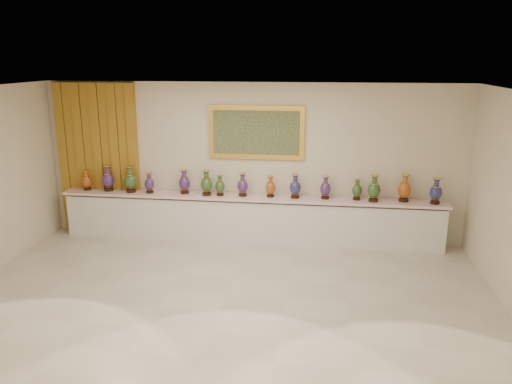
# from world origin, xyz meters

# --- Properties ---
(ground) EXTENTS (8.00, 8.00, 0.00)m
(ground) POSITION_xyz_m (0.00, 0.00, 0.00)
(ground) COLOR beige
(ground) RESTS_ON ground
(room) EXTENTS (8.00, 8.00, 8.00)m
(room) POSITION_xyz_m (-2.53, 2.44, 1.59)
(room) COLOR beige
(room) RESTS_ON ground
(counter) EXTENTS (7.28, 0.48, 0.90)m
(counter) POSITION_xyz_m (0.00, 2.27, 0.44)
(counter) COLOR white
(counter) RESTS_ON ground
(vase_0) EXTENTS (0.22, 0.22, 0.40)m
(vase_0) POSITION_xyz_m (-3.24, 2.26, 1.08)
(vase_0) COLOR black
(vase_0) RESTS_ON counter
(vase_1) EXTENTS (0.26, 0.26, 0.50)m
(vase_1) POSITION_xyz_m (-2.80, 2.27, 1.13)
(vase_1) COLOR black
(vase_1) RESTS_ON counter
(vase_2) EXTENTS (0.30, 0.30, 0.51)m
(vase_2) POSITION_xyz_m (-2.32, 2.23, 1.13)
(vase_2) COLOR black
(vase_2) RESTS_ON counter
(vase_3) EXTENTS (0.24, 0.24, 0.40)m
(vase_3) POSITION_xyz_m (-1.94, 2.22, 1.08)
(vase_3) COLOR black
(vase_3) RESTS_ON counter
(vase_4) EXTENTS (0.25, 0.25, 0.47)m
(vase_4) POSITION_xyz_m (-1.26, 2.28, 1.11)
(vase_4) COLOR black
(vase_4) RESTS_ON counter
(vase_5) EXTENTS (0.25, 0.25, 0.48)m
(vase_5) POSITION_xyz_m (-0.81, 2.21, 1.12)
(vase_5) COLOR black
(vase_5) RESTS_ON counter
(vase_6) EXTENTS (0.22, 0.22, 0.40)m
(vase_6) POSITION_xyz_m (-0.55, 2.22, 1.08)
(vase_6) COLOR black
(vase_6) RESTS_ON counter
(vase_7) EXTENTS (0.26, 0.26, 0.44)m
(vase_7) POSITION_xyz_m (-0.12, 2.25, 1.10)
(vase_7) COLOR black
(vase_7) RESTS_ON counter
(vase_8) EXTENTS (0.19, 0.19, 0.40)m
(vase_8) POSITION_xyz_m (0.40, 2.26, 1.08)
(vase_8) COLOR black
(vase_8) RESTS_ON counter
(vase_9) EXTENTS (0.26, 0.26, 0.45)m
(vase_9) POSITION_xyz_m (0.87, 2.25, 1.10)
(vase_9) COLOR black
(vase_9) RESTS_ON counter
(vase_10) EXTENTS (0.23, 0.23, 0.43)m
(vase_10) POSITION_xyz_m (1.42, 2.28, 1.09)
(vase_10) COLOR black
(vase_10) RESTS_ON counter
(vase_11) EXTENTS (0.19, 0.19, 0.39)m
(vase_11) POSITION_xyz_m (2.00, 2.28, 1.08)
(vase_11) COLOR black
(vase_11) RESTS_ON counter
(vase_12) EXTENTS (0.29, 0.29, 0.49)m
(vase_12) POSITION_xyz_m (2.29, 2.21, 1.12)
(vase_12) COLOR black
(vase_12) RESTS_ON counter
(vase_13) EXTENTS (0.30, 0.30, 0.50)m
(vase_13) POSITION_xyz_m (2.84, 2.29, 1.13)
(vase_13) COLOR black
(vase_13) RESTS_ON counter
(vase_14) EXTENTS (0.25, 0.25, 0.47)m
(vase_14) POSITION_xyz_m (3.37, 2.21, 1.11)
(vase_14) COLOR black
(vase_14) RESTS_ON counter
(label_card) EXTENTS (0.10, 0.06, 0.00)m
(label_card) POSITION_xyz_m (-0.97, 2.13, 0.90)
(label_card) COLOR white
(label_card) RESTS_ON counter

